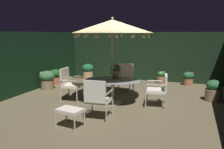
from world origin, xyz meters
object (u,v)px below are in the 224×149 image
object	(u,v)px
ottoman_footrest	(70,111)
potted_plant_left_far	(161,77)
patio_dining_table	(112,84)
patio_chair_southeast	(125,76)
potted_plant_front_corner	(123,73)
potted_plant_right_near	(188,78)
potted_plant_back_left	(56,76)
centerpiece_planter	(116,70)
potted_plant_back_right	(88,70)
patio_chair_northeast	(97,97)
patio_chair_east	(160,88)
patio_umbrella	(112,26)
potted_plant_back_center	(47,79)
patio_chair_north	(69,82)
potted_plant_right_far	(214,91)

from	to	relation	value
ottoman_footrest	potted_plant_left_far	distance (m)	5.64
patio_dining_table	ottoman_footrest	world-z (taller)	patio_dining_table
patio_chair_southeast	potted_plant_front_corner	distance (m)	1.98
patio_chair_southeast	potted_plant_left_far	bearing A→B (deg)	63.45
potted_plant_right_near	potted_plant_back_left	bearing A→B (deg)	-161.69
centerpiece_planter	potted_plant_right_near	world-z (taller)	centerpiece_planter
centerpiece_planter	potted_plant_back_right	distance (m)	4.17
patio_chair_northeast	patio_chair_southeast	size ratio (longest dim) A/B	0.98
ottoman_footrest	potted_plant_back_left	xyz separation A→B (m)	(-2.80, 3.73, -0.02)
patio_chair_northeast	patio_chair_east	distance (m)	2.04
patio_chair_northeast	patio_chair_southeast	distance (m)	2.81
potted_plant_right_near	patio_dining_table	bearing A→B (deg)	-121.78
patio_umbrella	patio_chair_southeast	bearing A→B (deg)	91.35
patio_dining_table	patio_chair_northeast	distance (m)	1.41
patio_dining_table	potted_plant_back_right	distance (m)	4.26
potted_plant_front_corner	patio_umbrella	bearing A→B (deg)	-78.28
patio_chair_southeast	potted_plant_back_center	size ratio (longest dim) A/B	1.44
patio_dining_table	potted_plant_right_near	distance (m)	3.99
patio_chair_east	patio_chair_southeast	world-z (taller)	patio_chair_southeast
centerpiece_planter	patio_chair_north	xyz separation A→B (m)	(-1.43, -0.34, -0.40)
patio_umbrella	centerpiece_planter	xyz separation A→B (m)	(0.03, 0.19, -1.30)
ottoman_footrest	potted_plant_right_near	xyz separation A→B (m)	(2.37, 5.44, -0.08)
potted_plant_right_near	potted_plant_front_corner	distance (m)	2.78
ottoman_footrest	potted_plant_left_far	world-z (taller)	potted_plant_left_far
potted_plant_right_far	potted_plant_right_near	bearing A→B (deg)	110.85
potted_plant_left_far	potted_plant_right_far	bearing A→B (deg)	-48.54
patio_dining_table	potted_plant_back_right	world-z (taller)	patio_dining_table
patio_dining_table	patio_umbrella	size ratio (longest dim) A/B	0.66
centerpiece_planter	potted_plant_right_far	xyz separation A→B (m)	(2.87, 1.09, -0.66)
patio_dining_table	potted_plant_back_left	distance (m)	3.51
patio_dining_table	potted_plant_front_corner	bearing A→B (deg)	101.72
patio_chair_northeast	potted_plant_back_center	bearing A→B (deg)	143.42
patio_chair_east	potted_plant_front_corner	world-z (taller)	patio_chair_east
potted_plant_right_near	potted_plant_back_right	bearing A→B (deg)	179.01
patio_umbrella	potted_plant_right_far	distance (m)	3.72
patio_chair_north	potted_plant_left_far	bearing A→B (deg)	56.43
patio_dining_table	patio_chair_southeast	size ratio (longest dim) A/B	1.66
potted_plant_left_far	potted_plant_back_center	bearing A→B (deg)	-146.25
patio_umbrella	centerpiece_planter	world-z (taller)	patio_umbrella
centerpiece_planter	potted_plant_back_right	bearing A→B (deg)	127.45
ottoman_footrest	potted_plant_back_left	world-z (taller)	potted_plant_back_left
patio_chair_southeast	potted_plant_left_far	distance (m)	2.31
potted_plant_right_near	potted_plant_front_corner	bearing A→B (deg)	-177.37
ottoman_footrest	potted_plant_left_far	size ratio (longest dim) A/B	1.22
centerpiece_planter	potted_plant_back_right	world-z (taller)	centerpiece_planter
patio_dining_table	centerpiece_planter	size ratio (longest dim) A/B	3.73
patio_chair_north	potted_plant_back_right	xyz separation A→B (m)	(-1.08, 3.61, -0.22)
centerpiece_planter	patio_chair_north	size ratio (longest dim) A/B	0.44
patio_chair_east	patio_chair_southeast	distance (m)	1.87
ottoman_footrest	potted_plant_right_far	bearing A→B (deg)	46.43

